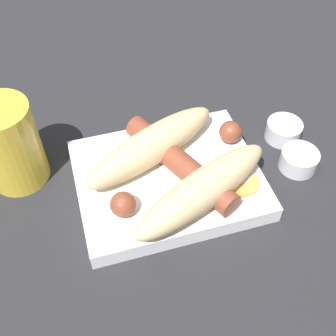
% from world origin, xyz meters
% --- Properties ---
extents(ground_plane, '(3.00, 3.00, 0.00)m').
position_xyz_m(ground_plane, '(0.00, 0.00, 0.00)').
color(ground_plane, '#232326').
extents(food_tray, '(0.22, 0.18, 0.02)m').
position_xyz_m(food_tray, '(0.00, 0.00, 0.01)').
color(food_tray, white).
rests_on(food_tray, ground_plane).
extents(bread_roll, '(0.23, 0.20, 0.05)m').
position_xyz_m(bread_roll, '(-0.01, 0.01, 0.05)').
color(bread_roll, '#DBBC84').
rests_on(bread_roll, food_tray).
extents(sausage, '(0.18, 0.17, 0.03)m').
position_xyz_m(sausage, '(-0.01, 0.00, 0.04)').
color(sausage, brown).
rests_on(sausage, food_tray).
extents(pickled_veggies, '(0.06, 0.06, 0.01)m').
position_xyz_m(pickled_veggies, '(-0.08, 0.03, 0.03)').
color(pickled_veggies, '#F99E4C').
rests_on(pickled_veggies, food_tray).
extents(condiment_cup_near, '(0.05, 0.05, 0.03)m').
position_xyz_m(condiment_cup_near, '(-0.17, 0.02, 0.01)').
color(condiment_cup_near, silver).
rests_on(condiment_cup_near, ground_plane).
extents(condiment_cup_far, '(0.05, 0.05, 0.03)m').
position_xyz_m(condiment_cup_far, '(-0.17, -0.04, 0.01)').
color(condiment_cup_far, silver).
rests_on(condiment_cup_far, ground_plane).
extents(drink_glass, '(0.07, 0.07, 0.11)m').
position_xyz_m(drink_glass, '(0.17, -0.07, 0.06)').
color(drink_glass, gold).
rests_on(drink_glass, ground_plane).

